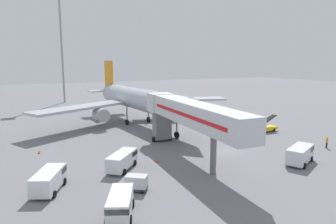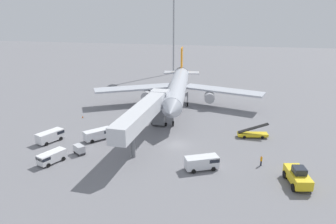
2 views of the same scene
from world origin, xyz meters
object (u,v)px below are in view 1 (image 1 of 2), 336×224
(jet_bridge, at_px, (187,114))
(apron_light_mast, at_px, (61,29))
(service_van_far_right, at_px, (49,179))
(safety_cone_bravo, at_px, (39,152))
(belt_loader_truck, at_px, (264,128))
(safety_cone_alpha, at_px, (157,160))
(airplane_at_gate, at_px, (139,100))
(service_van_near_right, at_px, (120,204))
(ground_crew_worker_foreground, at_px, (327,142))
(service_van_mid_center, at_px, (123,160))
(baggage_cart_near_center, at_px, (136,182))
(service_van_far_center, at_px, (300,154))

(jet_bridge, distance_m, apron_light_mast, 65.36)
(service_van_far_right, height_order, safety_cone_bravo, service_van_far_right)
(belt_loader_truck, xyz_separation_m, safety_cone_alpha, (-23.75, -6.16, -0.46))
(jet_bridge, bearing_deg, airplane_at_gate, 84.60)
(jet_bridge, distance_m, safety_cone_alpha, 6.97)
(service_van_near_right, height_order, safety_cone_bravo, service_van_near_right)
(belt_loader_truck, distance_m, safety_cone_alpha, 24.54)
(apron_light_mast, bearing_deg, belt_loader_truck, -65.84)
(service_van_far_right, xyz_separation_m, safety_cone_bravo, (-0.03, 13.39, -0.90))
(service_van_far_right, height_order, ground_crew_worker_foreground, service_van_far_right)
(service_van_near_right, bearing_deg, safety_cone_alpha, 52.61)
(service_van_far_right, distance_m, ground_crew_worker_foreground, 37.50)
(ground_crew_worker_foreground, bearing_deg, apron_light_mast, 110.98)
(service_van_near_right, height_order, ground_crew_worker_foreground, service_van_near_right)
(jet_bridge, distance_m, service_van_mid_center, 10.14)
(safety_cone_alpha, height_order, safety_cone_bravo, safety_cone_alpha)
(jet_bridge, distance_m, ground_crew_worker_foreground, 21.49)
(baggage_cart_near_center, distance_m, safety_cone_alpha, 8.86)
(service_van_near_right, bearing_deg, apron_light_mast, 85.05)
(jet_bridge, bearing_deg, apron_light_mast, 95.66)
(ground_crew_worker_foreground, height_order, safety_cone_bravo, ground_crew_worker_foreground)
(jet_bridge, relative_size, service_van_near_right, 4.90)
(service_van_near_right, xyz_separation_m, apron_light_mast, (6.44, 74.27, 20.63))
(airplane_at_gate, distance_m, safety_cone_bravo, 23.55)
(service_van_far_right, distance_m, safety_cone_bravo, 13.42)
(service_van_near_right, height_order, apron_light_mast, apron_light_mast)
(service_van_mid_center, relative_size, service_van_far_right, 0.95)
(baggage_cart_near_center, relative_size, safety_cone_bravo, 4.78)
(service_van_mid_center, bearing_deg, airplane_at_gate, 64.40)
(belt_loader_truck, relative_size, service_van_far_center, 1.06)
(ground_crew_worker_foreground, bearing_deg, service_van_far_center, -162.04)
(jet_bridge, xyz_separation_m, belt_loader_truck, (19.40, 5.88, -4.98))
(jet_bridge, xyz_separation_m, ground_crew_worker_foreground, (20.13, -5.75, -4.82))
(service_van_far_center, height_order, safety_cone_alpha, service_van_far_center)
(baggage_cart_near_center, xyz_separation_m, apron_light_mast, (3.53, 70.34, 20.82))
(belt_loader_truck, bearing_deg, safety_cone_bravo, 173.50)
(safety_cone_alpha, relative_size, apron_light_mast, 0.02)
(airplane_at_gate, relative_size, apron_light_mast, 1.29)
(service_van_far_center, height_order, safety_cone_bravo, service_van_far_center)
(service_van_far_right, bearing_deg, safety_cone_alpha, 13.25)
(ground_crew_worker_foreground, bearing_deg, service_van_far_right, 176.30)
(airplane_at_gate, xyz_separation_m, service_van_far_right, (-19.41, -25.82, -3.76))
(safety_cone_alpha, bearing_deg, jet_bridge, 3.72)
(belt_loader_truck, xyz_separation_m, service_van_near_right, (-32.09, -17.07, 0.31))
(belt_loader_truck, height_order, service_van_mid_center, belt_loader_truck)
(airplane_at_gate, height_order, service_van_mid_center, airplane_at_gate)
(jet_bridge, xyz_separation_m, safety_cone_alpha, (-4.35, -0.28, -5.44))
(airplane_at_gate, distance_m, baggage_cart_near_center, 32.30)
(service_van_far_right, distance_m, apron_light_mast, 70.37)
(safety_cone_bravo, distance_m, apron_light_mast, 58.24)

